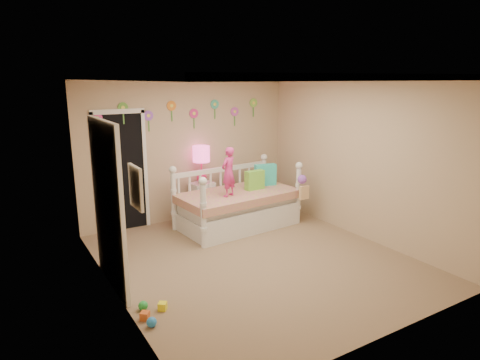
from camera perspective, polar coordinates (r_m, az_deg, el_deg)
floor at (r=6.24m, az=2.10°, el=-10.65°), size 4.00×4.50×0.01m
ceiling at (r=5.69m, az=2.34°, el=13.96°), size 4.00×4.50×0.01m
back_wall at (r=7.77m, az=-6.96°, el=4.16°), size 4.00×0.01×2.60m
left_wall at (r=5.04m, az=-17.13°, el=-1.53°), size 0.01×4.50×2.60m
right_wall at (r=7.11m, az=15.82°, el=2.85°), size 0.01×4.50×2.60m
crown_molding at (r=5.69m, az=2.33°, el=13.66°), size 4.00×4.50×0.06m
daybed at (r=7.39m, az=-0.35°, el=-2.08°), size 2.17×1.28×1.13m
pillow_turquoise at (r=7.79m, az=3.43°, el=0.70°), size 0.41×0.22×0.39m
pillow_lime at (r=7.50m, az=1.99°, el=-0.01°), size 0.37×0.15×0.34m
child at (r=7.00m, az=-1.57°, el=1.09°), size 0.36×0.31×0.83m
nightstand at (r=7.90m, az=-5.12°, el=-2.78°), size 0.46×0.37×0.68m
table_lamp at (r=7.71m, az=-5.24°, el=2.90°), size 0.31×0.31×0.68m
closet_doorway at (r=7.39m, az=-15.71°, el=1.17°), size 0.90×0.04×2.07m
flower_decals at (r=7.65m, az=-7.69°, el=8.82°), size 3.40×0.02×0.50m
mirror_closet at (r=5.40m, az=-17.34°, el=-3.31°), size 0.07×1.30×2.10m
wall_picture at (r=4.15m, az=-13.86°, el=-0.96°), size 0.05×0.34×0.42m
hanging_bag at (r=7.47m, az=8.43°, el=-1.07°), size 0.20×0.16×0.36m
toy_scatter at (r=5.09m, az=-9.01°, el=-16.10°), size 1.17×1.49×0.11m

